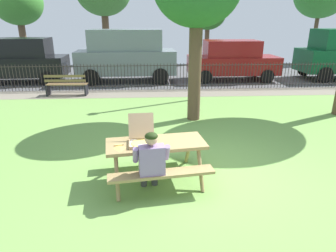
{
  "coord_description": "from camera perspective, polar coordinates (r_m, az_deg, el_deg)",
  "views": [
    {
      "loc": [
        -1.07,
        -5.21,
        2.87
      ],
      "look_at": [
        -0.72,
        0.68,
        0.75
      ],
      "focal_mm": 31.61,
      "sensor_mm": 36.0,
      "label": 1
    }
  ],
  "objects": [
    {
      "name": "parked_car_left",
      "position": [
        14.84,
        -8.06,
        13.53
      ],
      "size": [
        4.75,
        2.18,
        2.46
      ],
      "color": "slate",
      "rests_on": "ground"
    },
    {
      "name": "ground",
      "position": [
        7.61,
        4.98,
        -2.55
      ],
      "size": [
        28.0,
        11.51,
        0.02
      ],
      "primitive_type": "cube",
      "color": "#74A24D"
    },
    {
      "name": "parked_car_center",
      "position": [
        15.37,
        12.28,
        12.37
      ],
      "size": [
        4.41,
        1.93,
        1.94
      ],
      "color": "maroon",
      "rests_on": "ground"
    },
    {
      "name": "far_tree_left",
      "position": [
        23.61,
        -27.01,
        20.38
      ],
      "size": [
        3.27,
        3.27,
        5.46
      ],
      "color": "brown",
      "rests_on": "ground"
    },
    {
      "name": "park_bench_left",
      "position": [
        12.59,
        -18.98,
        7.46
      ],
      "size": [
        1.61,
        0.51,
        0.85
      ],
      "color": "brown",
      "rests_on": "ground"
    },
    {
      "name": "cobblestone_walkway",
      "position": [
        12.4,
        1.69,
        6.36
      ],
      "size": [
        28.0,
        1.4,
        0.01
      ],
      "primitive_type": "cube",
      "color": "gray"
    },
    {
      "name": "iron_fence_streetside",
      "position": [
        12.97,
        1.44,
        9.57
      ],
      "size": [
        19.42,
        0.03,
        1.13
      ],
      "color": "#2D2823",
      "rests_on": "ground"
    },
    {
      "name": "far_tree_center",
      "position": [
        22.28,
        7.72,
        20.79
      ],
      "size": [
        2.59,
        2.59,
        4.53
      ],
      "color": "brown",
      "rests_on": "ground"
    },
    {
      "name": "picnic_table_foreground",
      "position": [
        5.48,
        -2.35,
        -4.78
      ],
      "size": [
        1.98,
        1.71,
        0.79
      ],
      "color": "#9E8452",
      "rests_on": "ground"
    },
    {
      "name": "parked_car_far_left",
      "position": [
        16.14,
        -27.26,
        11.33
      ],
      "size": [
        4.67,
        2.11,
        2.08
      ],
      "color": "black",
      "rests_on": "ground"
    },
    {
      "name": "pizza_box_open",
      "position": [
        5.37,
        -5.09,
        -2.3
      ],
      "size": [
        0.49,
        0.6,
        0.48
      ],
      "color": "tan",
      "rests_on": "picnic_table_foreground"
    },
    {
      "name": "lamp_post_walkway",
      "position": [
        11.14,
        6.46,
        19.26
      ],
      "size": [
        0.28,
        0.28,
        4.65
      ],
      "color": "#4C4C51",
      "rests_on": "ground"
    },
    {
      "name": "adult_at_table",
      "position": [
        4.98,
        -3.29,
        -6.65
      ],
      "size": [
        0.63,
        0.63,
        1.19
      ],
      "color": "#404040",
      "rests_on": "ground"
    },
    {
      "name": "street_asphalt",
      "position": [
        16.93,
        0.31,
        9.99
      ],
      "size": [
        28.0,
        7.86,
        0.01
      ],
      "primitive_type": "cube",
      "color": "#515154"
    },
    {
      "name": "pizza_slice_on_table",
      "position": [
        5.24,
        -9.32,
        -4.07
      ],
      "size": [
        0.21,
        0.28,
        0.02
      ],
      "color": "#F9D958",
      "rests_on": "picnic_table_foreground"
    }
  ]
}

